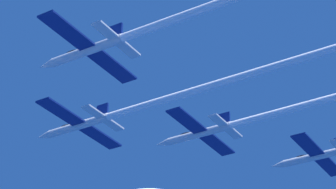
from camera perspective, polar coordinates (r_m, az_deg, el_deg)
The scene contains 3 objects.
jet_lead at distance 87.40m, azimuth 2.42°, elevation 0.38°, with size 16.36×60.60×2.71m.
jet_left_wing at distance 74.81m, azimuth 3.67°, elevation 7.24°, with size 16.36×56.07×2.71m.
jet_right_wing at distance 94.04m, azimuth 10.95°, elevation -0.90°, with size 16.36×54.10×2.71m.
Camera 1 is at (-66.10, -55.40, -44.48)m, focal length 74.99 mm.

